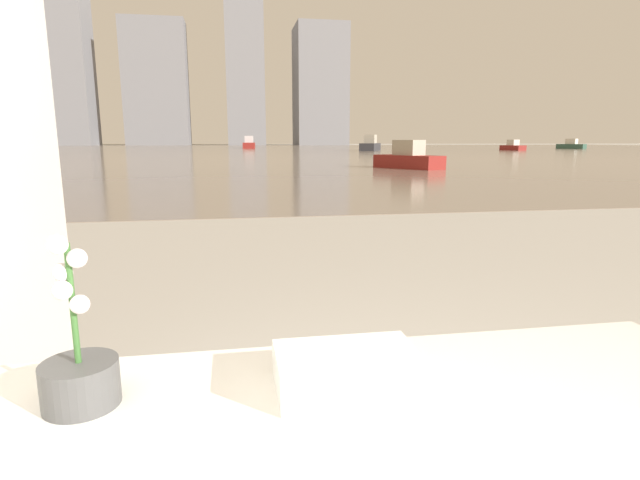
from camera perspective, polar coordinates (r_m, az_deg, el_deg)
potted_orchid at (r=1.11m, az=-25.82°, el=-13.30°), size 0.15×0.15×0.34m
towel_stack at (r=1.08m, az=3.13°, el=-14.63°), size 0.30×0.19×0.08m
harbor_water at (r=62.05m, az=-9.84°, el=10.16°), size 180.00×110.00×0.01m
harbor_boat_0 at (r=59.32m, az=21.17°, el=9.93°), size 1.52×3.21×1.16m
harbor_boat_1 at (r=53.66m, az=5.77°, el=10.74°), size 3.29×4.66×1.66m
harbor_boat_2 at (r=20.00m, az=10.05°, el=9.17°), size 2.22×3.04×1.09m
harbor_boat_3 at (r=69.58m, az=-8.11°, el=10.81°), size 1.85×4.55×1.67m
harbor_boat_4 at (r=73.97m, az=26.78°, el=9.65°), size 2.76×3.57×1.29m
skyline_tower_1 at (r=124.28m, az=-27.67°, el=17.81°), size 12.18×9.65×35.60m
skyline_tower_2 at (r=119.70m, az=-18.20°, el=16.61°), size 13.36×7.61×26.50m
skyline_tower_3 at (r=119.39m, az=-8.65°, el=19.64°), size 8.25×10.93×37.21m
skyline_tower_4 at (r=120.46m, az=-0.01°, el=17.12°), size 11.46×12.20×26.52m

